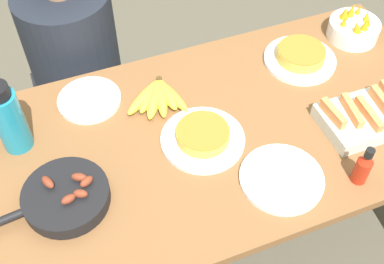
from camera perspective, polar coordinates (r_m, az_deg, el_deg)
name	(u,v)px	position (r m, az deg, el deg)	size (l,w,h in m)	color
ground_plane	(192,245)	(2.16, 0.00, -13.28)	(14.00, 14.00, 0.00)	#565142
dining_table	(192,156)	(1.61, 0.00, -2.84)	(1.83, 0.83, 0.74)	brown
banana_bunch	(158,96)	(1.63, -4.05, 4.23)	(0.22, 0.20, 0.04)	yellow
melon_tray	(364,117)	(1.65, 19.75, 1.71)	(0.28, 0.19, 0.09)	silver
skillet	(65,197)	(1.42, -14.79, -7.47)	(0.38, 0.25, 0.08)	black
frittata_plate_center	(300,57)	(1.81, 12.72, 8.71)	(0.26, 0.26, 0.06)	white
frittata_plate_side	(203,137)	(1.51, 1.28, -0.57)	(0.27, 0.27, 0.05)	white
empty_plate_near_front	(282,178)	(1.45, 10.56, -5.44)	(0.25, 0.25, 0.02)	white
empty_plate_far_left	(89,100)	(1.67, -12.07, 3.76)	(0.21, 0.21, 0.02)	white
fruit_bowl_mango	(354,28)	(1.97, 18.60, 11.58)	(0.19, 0.19, 0.12)	white
water_bottle	(9,119)	(1.53, -20.92, 1.47)	(0.09, 0.09, 0.25)	teal
hot_sauce_bottle	(363,167)	(1.47, 19.63, -3.93)	(0.05, 0.05, 0.14)	#B72814
person_figure	(81,82)	(2.14, -13.04, 5.79)	(0.40, 0.40, 1.18)	black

